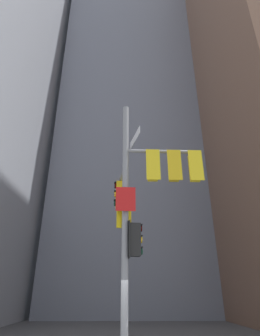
% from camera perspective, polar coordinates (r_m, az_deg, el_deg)
% --- Properties ---
extents(building_mid_block, '(16.04, 16.04, 53.89)m').
position_cam_1_polar(building_mid_block, '(41.61, -0.50, 12.19)').
color(building_mid_block, slate).
rests_on(building_mid_block, ground).
extents(signal_pole_assembly, '(3.15, 3.00, 8.66)m').
position_cam_1_polar(signal_pole_assembly, '(9.36, 2.49, -6.41)').
color(signal_pole_assembly, gray).
rests_on(signal_pole_assembly, ground).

